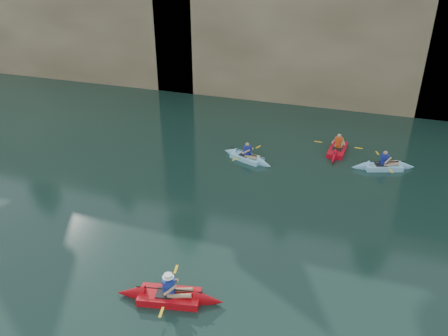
% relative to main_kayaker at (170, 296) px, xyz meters
% --- Properties ---
extents(ground, '(160.00, 160.00, 0.00)m').
position_rel_main_kayaker_xyz_m(ground, '(-0.84, -0.74, -0.17)').
color(ground, black).
rests_on(ground, ground).
extents(cliff, '(70.00, 16.00, 12.00)m').
position_rel_main_kayaker_xyz_m(cliff, '(-0.84, 29.26, 5.83)').
color(cliff, tan).
rests_on(cliff, ground).
extents(cliff_slab_west, '(26.00, 2.40, 10.56)m').
position_rel_main_kayaker_xyz_m(cliff_slab_west, '(-20.84, 21.86, 5.11)').
color(cliff_slab_west, tan).
rests_on(cliff_slab_west, ground).
extents(cliff_slab_center, '(24.00, 2.40, 11.40)m').
position_rel_main_kayaker_xyz_m(cliff_slab_center, '(1.16, 21.86, 5.53)').
color(cliff_slab_center, tan).
rests_on(cliff_slab_center, ground).
extents(sea_cave_west, '(4.50, 1.00, 4.00)m').
position_rel_main_kayaker_xyz_m(sea_cave_west, '(-18.84, 21.21, 1.83)').
color(sea_cave_west, black).
rests_on(sea_cave_west, ground).
extents(sea_cave_center, '(3.50, 1.00, 3.20)m').
position_rel_main_kayaker_xyz_m(sea_cave_center, '(-4.84, 21.21, 1.43)').
color(sea_cave_center, black).
rests_on(sea_cave_center, ground).
extents(sea_cave_east, '(5.00, 1.00, 4.50)m').
position_rel_main_kayaker_xyz_m(sea_cave_east, '(9.16, 21.21, 2.08)').
color(sea_cave_east, black).
rests_on(sea_cave_east, ground).
extents(main_kayaker, '(3.62, 2.36, 1.31)m').
position_rel_main_kayaker_xyz_m(main_kayaker, '(0.00, 0.00, 0.00)').
color(main_kayaker, red).
rests_on(main_kayaker, ground).
extents(kayaker_ltblue_near, '(3.20, 2.31, 1.24)m').
position_rel_main_kayaker_xyz_m(kayaker_ltblue_near, '(-0.59, 10.82, -0.02)').
color(kayaker_ltblue_near, '#8FD2EF').
rests_on(kayaker_ltblue_near, ground).
extents(kayaker_red_far, '(2.63, 3.70, 1.35)m').
position_rel_main_kayaker_xyz_m(kayaker_red_far, '(3.89, 13.42, -0.01)').
color(kayaker_red_far, red).
rests_on(kayaker_red_far, ground).
extents(kayaker_ltblue_mid, '(3.35, 2.34, 1.25)m').
position_rel_main_kayaker_xyz_m(kayaker_ltblue_mid, '(6.33, 12.09, -0.02)').
color(kayaker_ltblue_mid, '#8BC3E8').
rests_on(kayaker_ltblue_mid, ground).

